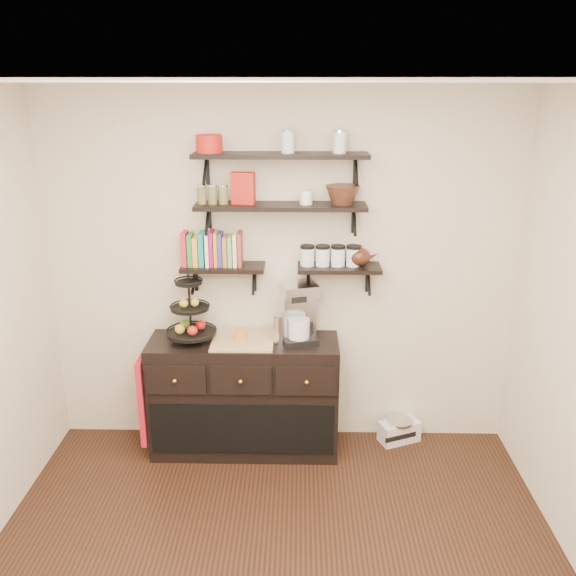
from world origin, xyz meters
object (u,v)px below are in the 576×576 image
(sideboard, at_px, (245,396))
(radio, at_px, (399,430))
(fruit_stand, at_px, (191,317))
(coffee_maker, at_px, (299,313))

(sideboard, bearing_deg, radio, 5.51)
(fruit_stand, height_order, radio, fruit_stand)
(fruit_stand, bearing_deg, coffee_maker, 1.93)
(fruit_stand, distance_m, coffee_maker, 0.79)
(sideboard, height_order, radio, sideboard)
(coffee_maker, bearing_deg, fruit_stand, 165.99)
(sideboard, relative_size, radio, 4.03)
(fruit_stand, bearing_deg, sideboard, -0.61)
(sideboard, relative_size, coffee_maker, 3.12)
(sideboard, xyz_separation_m, fruit_stand, (-0.38, 0.00, 0.63))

